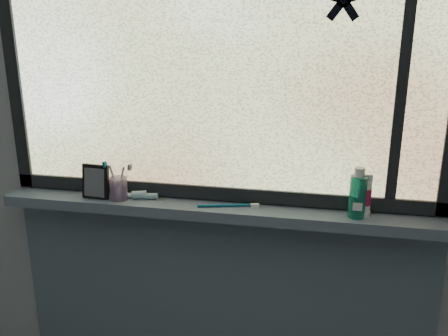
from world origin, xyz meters
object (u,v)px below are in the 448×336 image
vanity_mirror (96,182)px  cream_tube (365,194)px  toothbrush_cup (119,188)px  mouthwash_bottle (358,193)px

vanity_mirror → cream_tube: cream_tube is taller
toothbrush_cup → mouthwash_bottle: size_ratio=0.59×
vanity_mirror → cream_tube: 0.97m
mouthwash_bottle → cream_tube: 0.03m
mouthwash_bottle → cream_tube: mouthwash_bottle is taller
cream_tube → vanity_mirror: bearing=-179.1°
vanity_mirror → mouthwash_bottle: (0.94, 0.01, 0.02)m
toothbrush_cup → cream_tube: size_ratio=0.80×
toothbrush_cup → mouthwash_bottle: 0.86m
vanity_mirror → toothbrush_cup: size_ratio=1.51×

